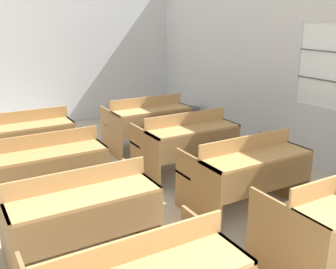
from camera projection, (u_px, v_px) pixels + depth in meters
wall_back at (38, 52)px, 7.49m from camera, size 5.74×0.06×2.86m
wall_right_with_window at (290, 64)px, 5.81m from camera, size 0.06×7.38×2.86m
bench_second_left at (80, 212)px, 3.44m from camera, size 1.26×0.83×0.87m
bench_second_right at (246, 170)px, 4.36m from camera, size 1.26×0.83×0.87m
bench_third_left at (46, 167)px, 4.45m from camera, size 1.26×0.83×0.87m
bench_third_right at (186, 141)px, 5.36m from camera, size 1.26×0.83×0.87m
bench_back_left at (24, 138)px, 5.47m from camera, size 1.26×0.83×0.87m
bench_back_right at (147, 121)px, 6.37m from camera, size 1.26×0.83×0.87m
wastepaper_bin at (193, 116)px, 7.85m from camera, size 0.28×0.28×0.36m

